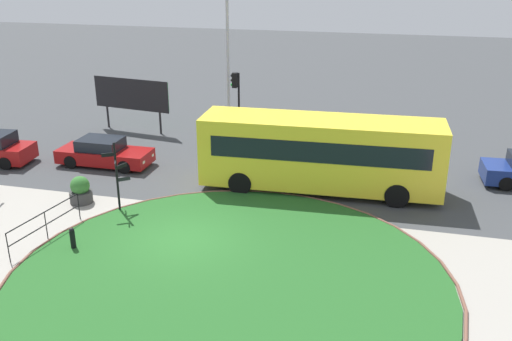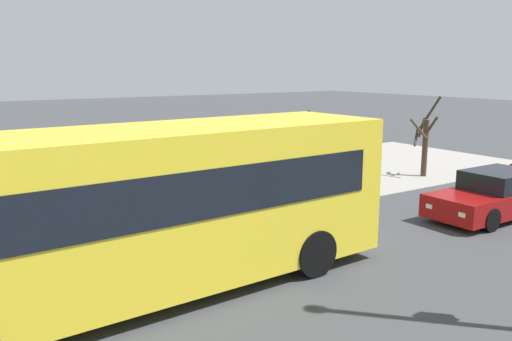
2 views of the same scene
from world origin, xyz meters
name	(u,v)px [view 2 (image 2 of 2)]	position (x,y,z in m)	size (l,w,h in m)	color
ground	(193,201)	(0.00, 0.00, 0.00)	(120.00, 120.00, 0.00)	#3D3F42
sidewalk_paving	(173,192)	(0.00, -1.55, 0.01)	(32.00, 8.91, 0.02)	#9E998E
grass_island	(102,196)	(2.34, -2.14, 0.05)	(14.00, 14.00, 0.10)	#235B23
grass_kerb_ring	(102,196)	(2.34, -2.14, 0.06)	(14.31, 14.31, 0.11)	brown
signpost_directional	(308,150)	(-3.38, 1.72, 1.62)	(0.85, 1.07, 2.93)	black
bollard_foreground	(256,169)	(-3.50, -1.56, 0.44)	(0.19, 0.19, 0.85)	black
railing_grass_edge	(291,161)	(-4.84, -1.08, 0.72)	(0.56, 3.58, 1.10)	black
bus_yellow	(141,209)	(4.02, 5.94, 1.71)	(10.33, 2.96, 3.19)	yellow
car_far_lane	(496,195)	(-6.59, 6.44, 0.62)	(4.56, 1.79, 1.35)	maroon
planter_near_signpost	(359,178)	(-5.34, 2.12, 0.53)	(0.93, 0.93, 1.16)	#383838
street_tree_bare	(425,141)	(-9.52, 1.46, 1.43)	(1.10, 1.01, 3.20)	#423323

